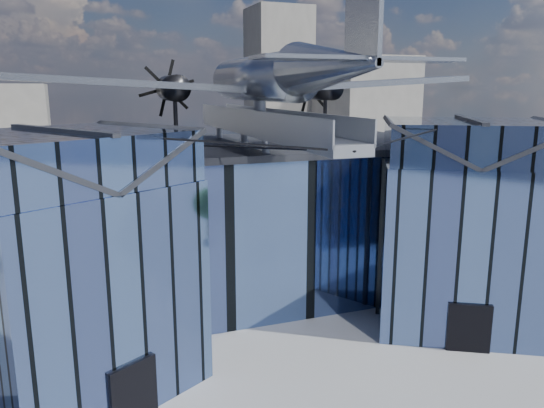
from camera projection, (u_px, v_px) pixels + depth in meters
name	position (u px, v px, depth m)	size (l,w,h in m)	color
ground_plane	(285.00, 340.00, 28.94)	(120.00, 120.00, 0.00)	gray
museum	(251.00, 218.00, 33.07)	(32.88, 24.50, 17.60)	#4A6196
bg_towers	(160.00, 113.00, 73.49)	(77.00, 24.50, 26.00)	slate
tree_side_e	(483.00, 218.00, 41.43)	(4.04, 4.04, 5.21)	#322114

